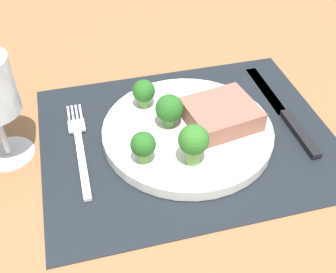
{
  "coord_description": "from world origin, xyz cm",
  "views": [
    {
      "loc": [
        -14.03,
        -43.1,
        41.17
      ],
      "look_at": [
        -3.16,
        -1.18,
        1.9
      ],
      "focal_mm": 45.55,
      "sensor_mm": 36.0,
      "label": 1
    }
  ],
  "objects_px": {
    "steak": "(221,114)",
    "knife": "(286,114)",
    "fork": "(80,146)",
    "plate": "(187,132)"
  },
  "relations": [
    {
      "from": "plate",
      "to": "knife",
      "type": "distance_m",
      "value": 0.16
    },
    {
      "from": "plate",
      "to": "fork",
      "type": "bearing_deg",
      "value": 174.64
    },
    {
      "from": "steak",
      "to": "knife",
      "type": "relative_size",
      "value": 0.41
    },
    {
      "from": "plate",
      "to": "knife",
      "type": "relative_size",
      "value": 1.05
    },
    {
      "from": "fork",
      "to": "knife",
      "type": "distance_m",
      "value": 0.31
    },
    {
      "from": "steak",
      "to": "fork",
      "type": "bearing_deg",
      "value": 176.14
    },
    {
      "from": "plate",
      "to": "knife",
      "type": "xyz_separation_m",
      "value": [
        0.16,
        0.01,
        -0.0
      ]
    },
    {
      "from": "steak",
      "to": "knife",
      "type": "distance_m",
      "value": 0.11
    },
    {
      "from": "steak",
      "to": "fork",
      "type": "relative_size",
      "value": 0.49
    },
    {
      "from": "steak",
      "to": "knife",
      "type": "height_order",
      "value": "steak"
    }
  ]
}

